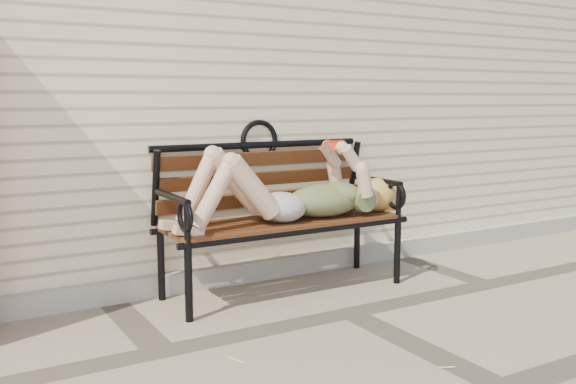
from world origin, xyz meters
TOP-DOWN VIEW (x-y plane):
  - ground at (0.00, 0.00)m, footprint 80.00×80.00m
  - house_wall at (0.00, 3.00)m, footprint 8.00×4.00m
  - foundation_strip at (0.00, 0.97)m, footprint 8.00×0.10m
  - garden_bench at (-0.12, 0.73)m, footprint 1.86×0.74m
  - reading_woman at (-0.11, 0.59)m, footprint 1.75×0.40m

SIDE VIEW (x-z plane):
  - ground at x=0.00m, z-range 0.00..0.00m
  - foundation_strip at x=0.00m, z-range 0.00..0.15m
  - garden_bench at x=-0.12m, z-range 0.07..1.28m
  - reading_woman at x=-0.11m, z-range 0.44..0.99m
  - house_wall at x=0.00m, z-range 0.00..3.00m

